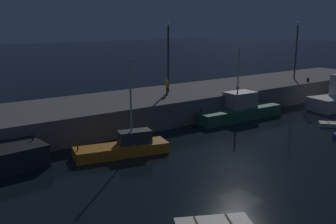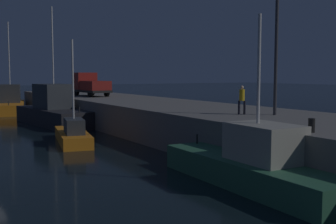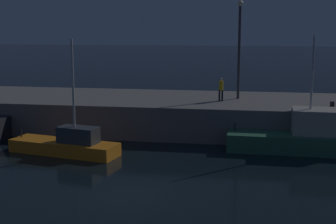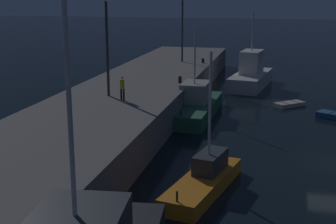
# 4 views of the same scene
# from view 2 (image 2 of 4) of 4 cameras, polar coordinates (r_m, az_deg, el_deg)

# --- Properties ---
(pier_quay) EXTENTS (76.13, 9.10, 2.40)m
(pier_quay) POSITION_cam_2_polar(r_m,az_deg,el_deg) (29.07, 6.69, -2.00)
(pier_quay) COLOR slate
(pier_quay) RESTS_ON ground
(fishing_trawler_red) EXTENTS (10.07, 3.50, 7.34)m
(fishing_trawler_red) POSITION_cam_2_polar(r_m,az_deg,el_deg) (18.67, 11.98, -7.10)
(fishing_trawler_red) COLOR #2D6647
(fishing_trawler_red) RESTS_ON ground
(fishing_boat_blue) EXTENTS (11.66, 5.54, 11.20)m
(fishing_boat_blue) POSITION_cam_2_polar(r_m,az_deg,el_deg) (56.22, -20.59, 1.20)
(fishing_boat_blue) COLOR orange
(fishing_boat_blue) RESTS_ON ground
(fishing_boat_orange) EXTENTS (11.76, 4.84, 11.10)m
(fishing_boat_orange) POSITION_cam_2_polar(r_m,az_deg,el_deg) (41.29, -15.16, 0.12)
(fishing_boat_orange) COLOR #232328
(fishing_boat_orange) RESTS_ON ground
(fishing_trawler_green) EXTENTS (7.27, 3.34, 7.13)m
(fishing_trawler_green) POSITION_cam_2_polar(r_m,az_deg,el_deg) (30.03, -12.79, -2.98)
(fishing_trawler_green) COLOR orange
(fishing_trawler_green) RESTS_ON ground
(lamp_post_west) EXTENTS (0.44, 0.44, 7.34)m
(lamp_post_west) POSITION_cam_2_polar(r_m,az_deg,el_deg) (25.62, 14.51, 9.29)
(lamp_post_west) COLOR #38383D
(lamp_post_west) RESTS_ON pier_quay
(utility_truck) EXTENTS (5.79, 2.68, 2.58)m
(utility_truck) POSITION_cam_2_polar(r_m,az_deg,el_deg) (46.87, -10.54, 3.65)
(utility_truck) COLOR black
(utility_truck) RESTS_ON pier_quay
(dockworker) EXTENTS (0.44, 0.44, 1.73)m
(dockworker) POSITION_cam_2_polar(r_m,az_deg,el_deg) (25.45, 10.01, 1.87)
(dockworker) COLOR black
(dockworker) RESTS_ON pier_quay
(bollard_west) EXTENTS (0.28, 0.28, 0.59)m
(bollard_west) POSITION_cam_2_polar(r_m,az_deg,el_deg) (18.40, 18.92, -1.73)
(bollard_west) COLOR black
(bollard_west) RESTS_ON pier_quay
(bollard_east) EXTENTS (0.28, 0.28, 0.62)m
(bollard_east) POSITION_cam_2_polar(r_m,az_deg,el_deg) (51.63, -15.99, 2.64)
(bollard_east) COLOR black
(bollard_east) RESTS_ON pier_quay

